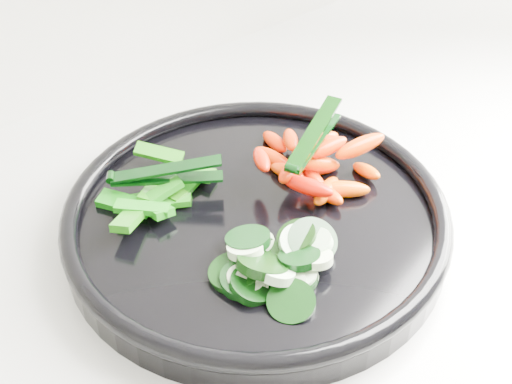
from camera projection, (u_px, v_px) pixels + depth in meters
veggie_tray at (256, 219)px, 0.69m from camera, size 0.41×0.41×0.04m
cucumber_pile at (273, 264)px, 0.63m from camera, size 0.14×0.13×0.04m
carrot_pile at (312, 164)px, 0.72m from camera, size 0.14×0.15×0.05m
pepper_pile at (156, 195)px, 0.70m from camera, size 0.13×0.12×0.04m
tong_carrot at (313, 139)px, 0.70m from camera, size 0.11×0.06×0.02m
tong_pepper at (163, 174)px, 0.70m from camera, size 0.10×0.08×0.02m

